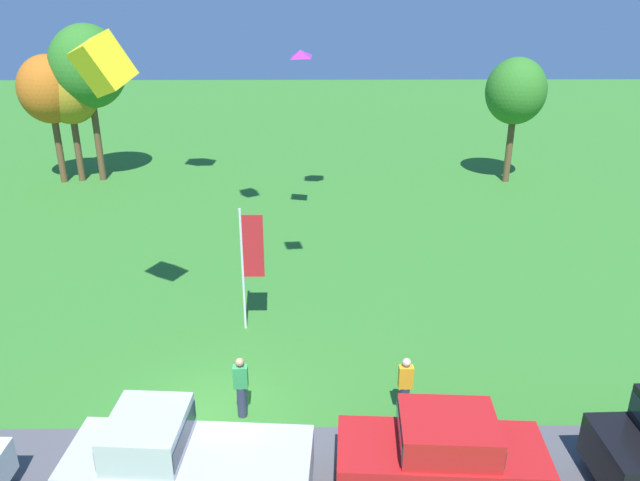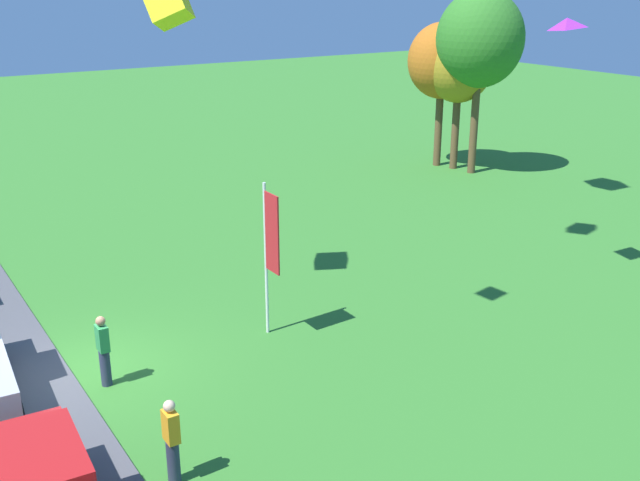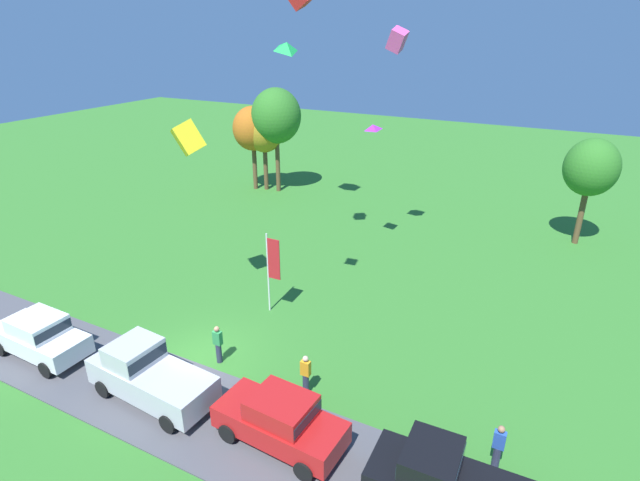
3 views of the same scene
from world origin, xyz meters
The scene contains 17 objects.
ground_plane centered at (0.00, 0.00, 0.00)m, with size 120.00×120.00×0.00m, color #337528.
pavement_strip centered at (0.00, -2.57, 0.03)m, with size 36.00×4.40×0.06m, color #4C4C51.
car_sedan_mid_row centered at (-6.10, -2.89, 1.04)m, with size 4.43×2.02×1.84m.
car_pickup_by_flagpole centered at (-0.20, -2.72, 1.11)m, with size 5.12×2.31×2.14m.
car_sedan_far_end centered at (5.29, -2.40, 1.04)m, with size 4.50×2.16×1.84m.
person_beside_suv centered at (11.79, -0.18, 0.88)m, with size 0.36×0.24×1.71m.
person_on_lawn centered at (0.74, 0.17, 0.88)m, with size 0.36×0.24×1.71m.
person_watching_sky centered at (4.84, 0.12, 0.88)m, with size 0.36×0.24×1.71m.
tree_right_of_center centered at (-11.29, 20.60, 5.03)m, with size 3.25×3.25×6.85m.
tree_left_of_center centered at (-10.39, 20.87, 4.88)m, with size 3.15×3.15×6.65m.
tree_far_right centered at (-9.26, 20.98, 6.14)m, with size 3.95×3.95×8.35m.
tree_center_back centered at (13.28, 20.43, 4.91)m, with size 3.17×3.17×6.70m.
flag_banner centered at (0.61, 4.56, 2.56)m, with size 0.71×0.08×4.05m.
kite_box_topmost centered at (3.04, 13.42, 12.10)m, with size 0.74×0.74×1.04m, color #EA4C9E.
kite_diamond_low_drifter centered at (2.24, 3.68, 12.09)m, with size 0.72×0.73×0.32m, color green.
kite_box_mid_center centered at (-2.78, 3.58, 8.31)m, with size 0.91×0.91×1.27m, color yellow.
kite_diamond_trailing_tail centered at (2.07, 12.98, 7.62)m, with size 0.98×0.77×0.30m, color purple.
Camera 3 is at (12.21, -12.96, 12.87)m, focal length 28.00 mm.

